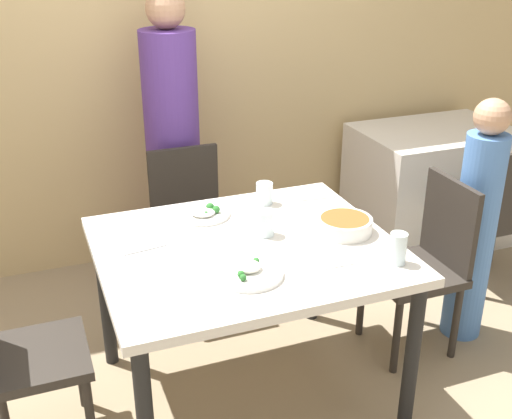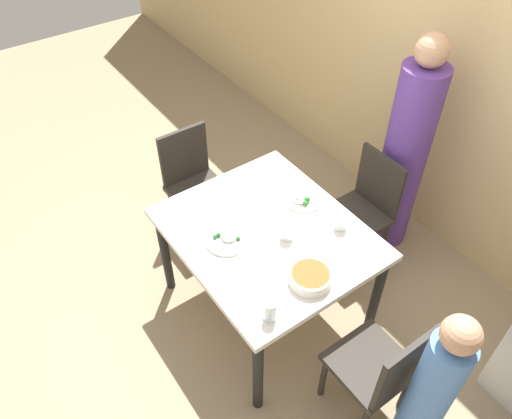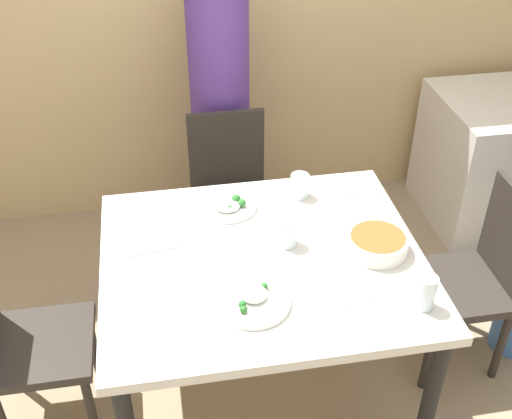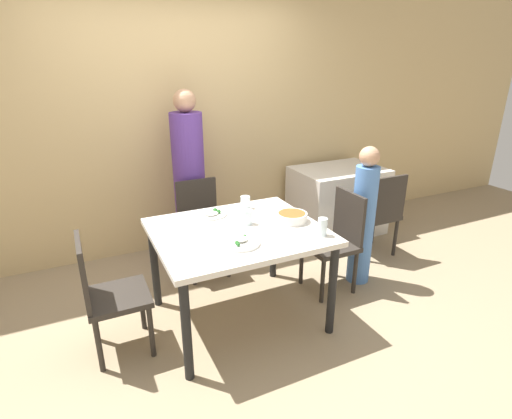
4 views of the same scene
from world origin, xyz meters
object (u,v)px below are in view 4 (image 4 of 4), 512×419
plate_rice_adult (241,242)px  chair_adult_spot (202,224)px  glass_water_tall (245,202)px  chair_child_spot (336,238)px  person_child (363,219)px  person_adult (190,183)px  bowl_curry (292,217)px

plate_rice_adult → chair_adult_spot: bearing=86.4°
plate_rice_adult → glass_water_tall: size_ratio=2.54×
chair_adult_spot → plate_rice_adult: size_ratio=3.34×
chair_child_spot → person_child: 0.30m
person_adult → bowl_curry: person_adult is taller
person_adult → glass_water_tall: bearing=-73.8°
chair_child_spot → person_child: person_child is taller
chair_child_spot → person_adult: person_adult is taller
chair_adult_spot → plate_rice_adult: (-0.07, -1.08, 0.30)m
person_adult → glass_water_tall: (0.23, -0.80, 0.03)m
chair_adult_spot → plate_rice_adult: chair_adult_spot is taller
person_child → glass_water_tall: size_ratio=12.08×
glass_water_tall → person_child: bearing=-17.5°
person_child → bowl_curry: person_child is taller
person_adult → person_child: 1.66m
chair_child_spot → bowl_curry: 0.60m
chair_child_spot → bowl_curry: bearing=-79.4°
bowl_curry → plate_rice_adult: bearing=-158.5°
bowl_curry → person_adult: bearing=109.9°
person_child → bowl_curry: (-0.78, -0.09, 0.19)m
chair_adult_spot → plate_rice_adult: 1.13m
chair_adult_spot → bowl_curry: (0.44, -0.88, 0.32)m
person_child → chair_child_spot: bearing=180.0°
chair_adult_spot → chair_child_spot: (0.94, -0.79, 0.00)m
chair_child_spot → plate_rice_adult: size_ratio=3.34×
chair_adult_spot → person_child: (1.21, -0.79, 0.13)m
plate_rice_adult → bowl_curry: bearing=21.5°
bowl_curry → glass_water_tall: size_ratio=2.28×
person_adult → plate_rice_adult: size_ratio=6.37×
chair_adult_spot → chair_child_spot: same height
chair_adult_spot → bowl_curry: size_ratio=3.71×
chair_child_spot → plate_rice_adult: chair_child_spot is taller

